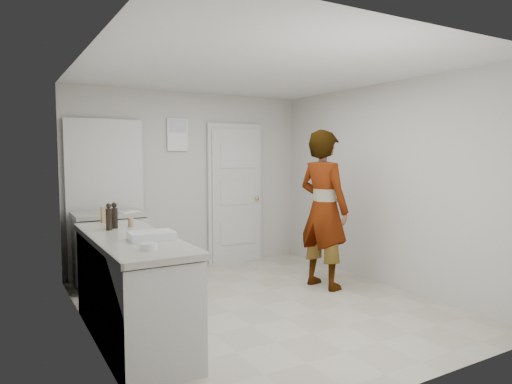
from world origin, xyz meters
TOP-DOWN VIEW (x-y plane):
  - ground at (0.00, 0.00)m, footprint 4.00×4.00m
  - room_shell at (-0.17, 1.95)m, footprint 4.00×4.00m
  - main_counter at (-1.45, -0.20)m, footprint 0.64×1.96m
  - side_counter at (-1.25, 1.55)m, footprint 0.84×0.61m
  - person at (1.01, 0.23)m, footprint 0.59×0.78m
  - cake_mix_box at (-1.46, 0.70)m, footprint 0.11×0.06m
  - spice_jar at (-1.31, 0.30)m, footprint 0.06×0.06m
  - oil_cruet_a at (-1.47, 0.29)m, footprint 0.06×0.06m
  - oil_cruet_b at (-1.54, 0.20)m, footprint 0.06×0.06m
  - baking_dish at (-1.34, -0.44)m, footprint 0.38×0.28m
  - egg_bowl at (-1.48, -0.83)m, footprint 0.13×0.13m
  - papers at (-1.07, 1.49)m, footprint 0.33×0.36m

SIDE VIEW (x-z plane):
  - ground at x=0.00m, z-range 0.00..0.00m
  - main_counter at x=-1.45m, z-range -0.04..0.89m
  - side_counter at x=-1.25m, z-range -0.03..0.89m
  - papers at x=-1.07m, z-range 0.93..0.93m
  - egg_bowl at x=-1.48m, z-range 0.93..0.97m
  - baking_dish at x=-1.34m, z-range 0.92..0.99m
  - person at x=1.01m, z-range 0.00..1.92m
  - spice_jar at x=-1.31m, z-range 0.93..1.01m
  - cake_mix_box at x=-1.46m, z-range 0.93..1.09m
  - room_shell at x=-0.17m, z-range -0.98..3.02m
  - oil_cruet_a at x=-1.47m, z-range 0.92..1.17m
  - oil_cruet_b at x=-1.54m, z-range 0.92..1.17m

